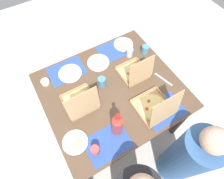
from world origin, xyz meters
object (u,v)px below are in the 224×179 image
plate_far_right (70,74)px  plate_far_left (75,142)px  soda_bottle (117,125)px  cup_spare (95,150)px  pizza_box_edge_far (80,102)px  cup_clear_left (145,49)px  plate_near_right (123,45)px  pizza_box_corner_right (155,107)px  condiment_bowl (45,82)px  cup_clear_right (130,52)px  plate_near_left (98,63)px  diner_left_seat (186,157)px  cup_red (102,82)px  pizza_box_center (134,72)px

plate_far_right → plate_far_left: plate_far_left is taller
plate_far_right → soda_bottle: 0.75m
plate_far_right → cup_spare: size_ratio=2.56×
pizza_box_edge_far → plate_far_right: 0.37m
cup_clear_left → pizza_box_edge_far: bearing=14.7°
plate_far_right → plate_near_right: bearing=-174.5°
pizza_box_corner_right → condiment_bowl: (0.74, -0.76, -0.03)m
plate_far_right → cup_clear_left: bearing=170.3°
plate_near_right → soda_bottle: (0.56, 0.80, 0.12)m
cup_clear_right → plate_near_left: bearing=-12.0°
condiment_bowl → diner_left_seat: bearing=123.4°
plate_far_left → cup_clear_left: bearing=-153.9°
cup_red → condiment_bowl: cup_red is taller
plate_far_right → pizza_box_center: bearing=148.7°
plate_near_left → cup_clear_right: cup_clear_right is taller
diner_left_seat → cup_red: bearing=-69.8°
plate_near_right → cup_red: cup_red is taller
pizza_box_edge_far → condiment_bowl: (0.20, -0.39, -0.03)m
pizza_box_center → cup_clear_right: pizza_box_center is taller
plate_far_left → plate_near_right: bearing=-141.7°
pizza_box_center → diner_left_seat: size_ratio=0.25×
plate_far_left → soda_bottle: size_ratio=0.65×
pizza_box_edge_far → diner_left_seat: (-0.61, 0.84, -0.28)m
soda_bottle → plate_far_right: bearing=-81.9°
pizza_box_center → cup_red: bearing=-10.4°
pizza_box_edge_far → cup_clear_right: (-0.70, -0.27, 0.00)m
pizza_box_edge_far → soda_bottle: size_ratio=0.98×
plate_near_right → cup_clear_left: cup_clear_left is taller
plate_far_left → cup_clear_left: size_ratio=2.39×
cup_red → pizza_box_edge_far: bearing=19.6°
pizza_box_center → cup_spare: pizza_box_center is taller
plate_near_left → cup_spare: (0.44, 0.78, 0.04)m
pizza_box_corner_right → cup_clear_left: bearing=-118.2°
plate_near_left → plate_far_left: size_ratio=1.09×
plate_far_right → diner_left_seat: diner_left_seat is taller
soda_bottle → pizza_box_corner_right: bearing=178.8°
cup_red → plate_far_left: bearing=40.0°
plate_far_left → pizza_box_center: bearing=-157.7°
pizza_box_edge_far → cup_red: bearing=-160.4°
pizza_box_corner_right → plate_far_left: pizza_box_corner_right is taller
plate_far_right → cup_clear_right: size_ratio=2.36×
cup_red → soda_bottle: bearing=76.6°
plate_far_right → plate_near_left: same height
plate_far_right → cup_clear_right: bearing=171.7°
soda_bottle → cup_clear_right: (-0.54, -0.64, -0.08)m
plate_near_right → plate_near_left: 0.37m
plate_near_left → condiment_bowl: bearing=-4.3°
diner_left_seat → pizza_box_corner_right: bearing=-81.6°
pizza_box_corner_right → cup_spare: pizza_box_corner_right is taller
plate_near_left → soda_bottle: size_ratio=0.70×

